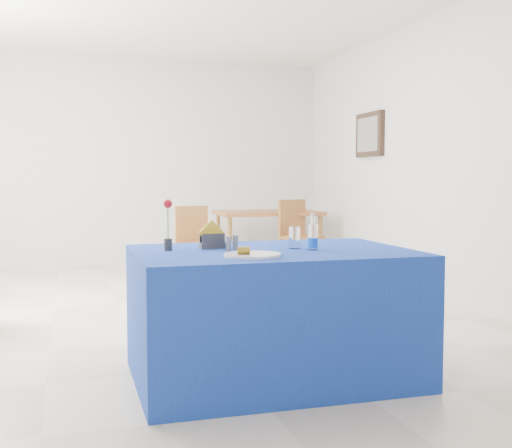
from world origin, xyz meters
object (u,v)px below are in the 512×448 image
(chair_bg_right, at_px, (297,231))
(blue_table, at_px, (273,314))
(oak_table, at_px, (268,217))
(plate, at_px, (252,255))
(chair_bg_left, at_px, (194,238))
(water_bottle, at_px, (313,238))

(chair_bg_right, bearing_deg, blue_table, -131.47)
(blue_table, height_order, oak_table, blue_table)
(plate, xyz_separation_m, oak_table, (1.58, 4.76, -0.09))
(plate, xyz_separation_m, chair_bg_left, (0.42, 3.87, -0.27))
(blue_table, bearing_deg, chair_bg_right, 68.08)
(plate, distance_m, oak_table, 5.01)
(blue_table, xyz_separation_m, chair_bg_left, (0.22, 3.60, 0.12))
(blue_table, xyz_separation_m, water_bottle, (0.23, -0.06, 0.45))
(blue_table, distance_m, oak_table, 4.70)
(oak_table, bearing_deg, water_bottle, -104.21)
(plate, xyz_separation_m, blue_table, (0.20, 0.27, -0.39))
(plate, bearing_deg, oak_table, 71.63)
(oak_table, relative_size, chair_bg_left, 1.55)
(chair_bg_left, bearing_deg, water_bottle, -97.12)
(blue_table, distance_m, water_bottle, 0.51)
(blue_table, distance_m, chair_bg_left, 3.60)
(chair_bg_left, xyz_separation_m, chair_bg_right, (1.37, 0.36, 0.03))
(oak_table, height_order, chair_bg_right, chair_bg_right)
(oak_table, xyz_separation_m, chair_bg_right, (0.21, -0.53, -0.15))
(plate, relative_size, chair_bg_right, 0.34)
(water_bottle, relative_size, chair_bg_right, 0.23)
(oak_table, xyz_separation_m, chair_bg_left, (-1.16, -0.89, -0.18))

